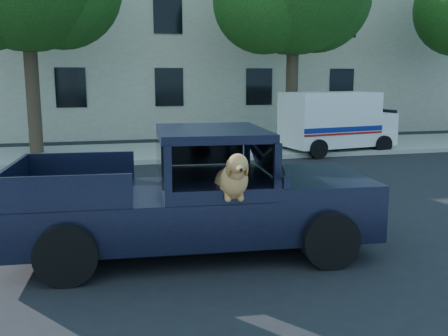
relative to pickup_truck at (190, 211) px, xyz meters
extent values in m
plane|color=black|center=(0.68, 0.66, -0.63)|extent=(120.00, 120.00, 0.00)
cube|color=gray|center=(0.68, 9.86, -0.56)|extent=(60.00, 4.00, 0.15)
cylinder|color=#332619|center=(-3.32, 10.26, 1.57)|extent=(0.44, 0.44, 4.40)
cylinder|color=#332619|center=(5.68, 10.26, 1.57)|extent=(0.44, 0.44, 4.40)
sphere|color=black|center=(4.48, 9.96, 4.57)|extent=(3.60, 3.60, 3.60)
cube|color=beige|center=(3.68, 17.16, 3.87)|extent=(26.00, 6.00, 9.00)
cube|color=black|center=(0.09, 0.02, 0.00)|extent=(5.35, 2.40, 0.66)
cube|color=black|center=(1.93, -0.13, 0.41)|extent=(1.65, 2.11, 0.16)
cube|color=black|center=(0.34, 0.00, 1.17)|extent=(1.70, 2.04, 0.12)
cube|color=black|center=(1.14, -0.07, 0.82)|extent=(0.39, 1.74, 0.57)
cube|color=black|center=(0.50, -0.47, 0.19)|extent=(0.59, 0.59, 0.38)
cube|color=black|center=(1.04, -1.31, 0.65)|extent=(0.10, 0.06, 0.16)
cube|color=silver|center=(6.80, 8.69, -0.13)|extent=(4.08, 2.35, 0.46)
cube|color=silver|center=(6.44, 8.63, 0.79)|extent=(3.36, 2.23, 1.37)
cube|color=silver|center=(8.29, 8.93, 0.42)|extent=(1.09, 1.81, 0.64)
cube|color=navy|center=(6.58, 7.76, 0.29)|extent=(3.08, 0.53, 0.16)
cube|color=#9E0F0F|center=(6.58, 7.76, 0.14)|extent=(3.08, 0.53, 0.06)
camera|label=1|loc=(-1.27, -7.17, 1.98)|focal=40.00mm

